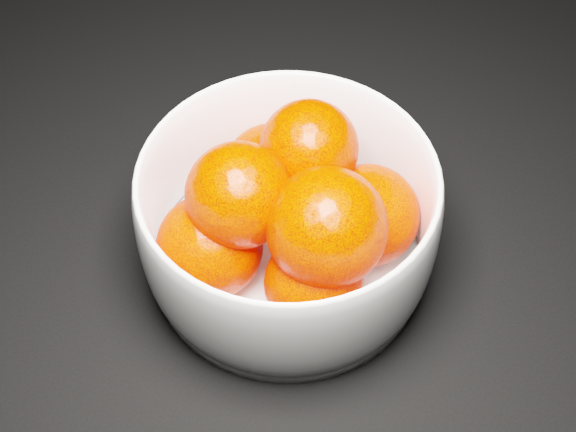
# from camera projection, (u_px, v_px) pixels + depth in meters

# --- Properties ---
(bowl) EXTENTS (0.22, 0.22, 0.11)m
(bowl) POSITION_uv_depth(u_px,v_px,m) (288.00, 221.00, 0.59)
(bowl) COLOR white
(bowl) RESTS_ON ground
(orange_pile) EXTENTS (0.19, 0.17, 0.12)m
(orange_pile) POSITION_uv_depth(u_px,v_px,m) (292.00, 212.00, 0.58)
(orange_pile) COLOR #FE2100
(orange_pile) RESTS_ON bowl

